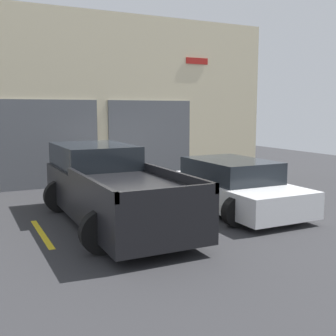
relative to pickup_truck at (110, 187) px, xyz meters
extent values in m
plane|color=#2D2D30|center=(1.56, 1.81, -0.79)|extent=(28.00, 28.00, 0.00)
cube|color=beige|center=(1.56, 5.11, 2.06)|extent=(12.44, 0.60, 5.71)
cube|color=#595B60|center=(-0.39, 4.77, 0.62)|extent=(3.10, 0.08, 2.82)
cube|color=#595B60|center=(3.11, 4.77, 0.62)|extent=(3.10, 0.08, 2.82)
cube|color=#B21E19|center=(4.98, 4.78, 3.47)|extent=(0.90, 0.03, 0.22)
cube|color=black|center=(0.00, -0.28, -0.13)|extent=(1.85, 5.50, 0.89)
cube|color=#1E2328|center=(0.00, 1.23, 0.59)|extent=(1.70, 2.47, 0.55)
cube|color=black|center=(-0.88, -1.51, 0.40)|extent=(0.08, 3.02, 0.18)
cube|color=black|center=(0.88, -1.51, 0.40)|extent=(0.08, 3.02, 0.18)
cube|color=black|center=(0.00, -2.99, 0.40)|extent=(1.85, 0.08, 0.18)
cylinder|color=black|center=(-0.81, 1.43, -0.40)|extent=(0.79, 0.22, 0.79)
cylinder|color=black|center=(0.81, 1.43, -0.40)|extent=(0.79, 0.22, 0.79)
cylinder|color=black|center=(-0.81, -1.98, -0.40)|extent=(0.79, 0.22, 0.79)
cylinder|color=black|center=(0.81, -1.98, -0.40)|extent=(0.79, 0.22, 0.79)
cube|color=white|center=(3.12, -0.28, -0.35)|extent=(1.84, 4.24, 0.60)
cube|color=#1E2328|center=(3.12, -0.17, 0.21)|extent=(1.62, 2.33, 0.52)
cylinder|color=black|center=(2.31, 1.04, -0.46)|extent=(0.66, 0.22, 0.66)
cylinder|color=black|center=(3.93, 1.04, -0.46)|extent=(0.66, 0.22, 0.66)
cylinder|color=black|center=(2.31, -1.59, -0.46)|extent=(0.66, 0.22, 0.66)
cylinder|color=black|center=(3.93, -1.59, -0.46)|extent=(0.66, 0.22, 0.66)
cube|color=gold|center=(-1.56, -0.28, -0.79)|extent=(0.12, 2.20, 0.01)
cube|color=gold|center=(1.56, -0.28, -0.79)|extent=(0.12, 2.20, 0.01)
cube|color=gold|center=(4.68, -0.28, -0.79)|extent=(0.12, 2.20, 0.01)
camera|label=1|loc=(-2.92, -8.88, 1.72)|focal=45.00mm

